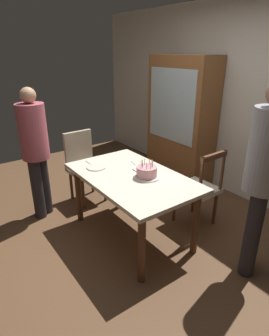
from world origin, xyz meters
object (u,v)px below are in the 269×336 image
dining_table (132,184)px  chair_spindle_back (198,189)px  chair_upholstered (83,163)px  person_guest (264,174)px  birthday_cake (147,172)px  plate_near_celebrant (97,167)px  china_cabinet (181,120)px  plate_far_side (142,168)px  person_celebrant (35,147)px

dining_table → chair_spindle_back: (0.26, 0.76, -0.19)m
chair_upholstered → person_guest: (2.21, 0.60, 0.47)m
birthday_cake → person_guest: size_ratio=0.16×
plate_near_celebrant → china_cabinet: bearing=105.0°
plate_far_side → chair_spindle_back: chair_spindle_back is taller
person_celebrant → chair_spindle_back: bearing=47.8°
birthday_cake → person_celebrant: size_ratio=0.18×
plate_near_celebrant → chair_upholstered: chair_upholstered is taller
plate_near_celebrant → chair_spindle_back: size_ratio=0.23×
chair_upholstered → person_celebrant: (0.09, -0.64, 0.37)m
dining_table → person_guest: person_guest is taller
birthday_cake → plate_far_side: (-0.20, 0.10, -0.05)m
person_guest → china_cabinet: bearing=153.5°
birthday_cake → person_guest: 1.10m
birthday_cake → person_guest: (0.97, 0.48, 0.21)m
dining_table → chair_upholstered: chair_upholstered is taller
chair_spindle_back → person_celebrant: person_celebrant is taller
chair_spindle_back → china_cabinet: size_ratio=0.50×
plate_far_side → chair_spindle_back: 0.72m
chair_spindle_back → plate_near_celebrant: bearing=-124.7°
plate_near_celebrant → birthday_cake: bearing=29.2°
chair_upholstered → plate_near_celebrant: bearing=-13.9°
person_celebrant → plate_near_celebrant: bearing=36.4°
person_celebrant → person_guest: 2.46m
birthday_cake → china_cabinet: size_ratio=0.15×
birthday_cake → china_cabinet: bearing=124.5°
chair_spindle_back → birthday_cake: bearing=-101.4°
plate_near_celebrant → person_celebrant: person_celebrant is taller
chair_spindle_back → person_celebrant: (-1.29, -1.42, 0.45)m
dining_table → china_cabinet: china_cabinet is taller
birthday_cake → plate_near_celebrant: (-0.53, -0.30, -0.05)m
plate_far_side → person_guest: 1.26m
chair_spindle_back → china_cabinet: bearing=145.0°
china_cabinet → chair_upholstered: bearing=-98.8°
plate_near_celebrant → person_guest: size_ratio=0.13×
plate_far_side → person_guest: bearing=17.9°
birthday_cake → chair_upholstered: 1.28m
plate_far_side → chair_spindle_back: (0.34, 0.56, -0.29)m
person_guest → birthday_cake: bearing=-153.6°
dining_table → china_cabinet: size_ratio=0.77×
plate_far_side → chair_upholstered: bearing=-168.1°
birthday_cake → plate_far_side: 0.23m
plate_near_celebrant → china_cabinet: size_ratio=0.12×
chair_upholstered → person_celebrant: person_celebrant is taller
birthday_cake → chair_spindle_back: chair_spindle_back is taller
dining_table → chair_upholstered: size_ratio=1.53×
dining_table → birthday_cake: birthday_cake is taller
chair_upholstered → china_cabinet: bearing=81.2°
dining_table → chair_spindle_back: bearing=70.8°
plate_near_celebrant → plate_far_side: 0.51m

